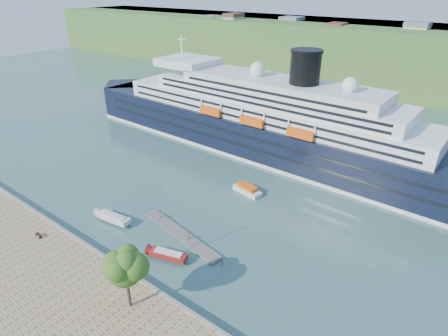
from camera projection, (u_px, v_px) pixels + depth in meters
ground at (106, 260)px, 60.22m from camera, size 400.00×400.00×0.00m
far_hillside at (388, 56)px, 157.69m from camera, size 400.00×50.00×24.00m
quay_coping at (104, 255)px, 59.56m from camera, size 220.00×0.50×0.30m
cruise_ship at (256, 99)px, 94.47m from camera, size 120.85×19.24×27.09m
park_bench at (39, 234)px, 63.96m from camera, size 1.65×0.80×1.02m
promenade_tree at (126, 276)px, 48.30m from camera, size 6.21×6.21×10.29m
floating_pontoon at (181, 234)px, 66.09m from camera, size 19.56×5.67×0.43m
sailboat_white_near at (111, 200)px, 67.56m from camera, size 7.74×3.12×9.71m
sailboat_red at (167, 237)px, 58.51m from camera, size 7.14×3.81×8.88m
tender_launch at (247, 189)px, 79.05m from camera, size 6.90×3.36×1.83m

